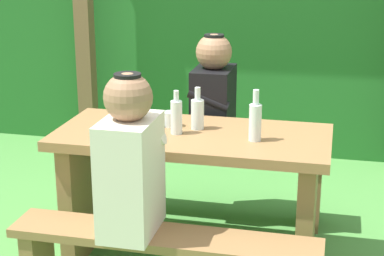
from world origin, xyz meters
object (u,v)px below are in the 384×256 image
object	(u,v)px
picnic_table	(192,174)
person_white_shirt	(130,161)
drinking_glass	(171,119)
bottle_center	(176,116)
bottle_right	(198,113)
bench_far	(213,170)
person_black_coat	(213,99)
cell_phone	(153,128)
bottle_left	(255,121)

from	to	relation	value
picnic_table	person_white_shirt	world-z (taller)	person_white_shirt
person_white_shirt	drinking_glass	world-z (taller)	person_white_shirt
person_white_shirt	bottle_center	bearing A→B (deg)	82.08
bottle_right	bottle_center	distance (m)	0.13
bench_far	person_black_coat	world-z (taller)	person_black_coat
person_white_shirt	bottle_right	world-z (taller)	person_white_shirt
person_black_coat	cell_phone	distance (m)	0.58
bench_far	drinking_glass	world-z (taller)	drinking_glass
person_black_coat	cell_phone	bearing A→B (deg)	-110.74
person_white_shirt	bottle_left	xyz separation A→B (m)	(0.47, 0.50, 0.07)
bench_far	person_black_coat	distance (m)	0.45
person_white_shirt	person_black_coat	distance (m)	1.11
person_white_shirt	bottle_left	world-z (taller)	person_white_shirt
bottle_left	bottle_right	distance (m)	0.34
picnic_table	bottle_center	xyz separation A→B (m)	(-0.07, -0.03, 0.32)
drinking_glass	picnic_table	bearing A→B (deg)	-31.27
picnic_table	bottle_left	size ratio (longest dim) A/B	5.47
cell_phone	person_white_shirt	bearing A→B (deg)	-61.79
person_black_coat	drinking_glass	bearing A→B (deg)	-105.44
bottle_right	bottle_left	bearing A→B (deg)	-21.40
person_black_coat	cell_phone	xyz separation A→B (m)	(-0.21, -0.54, -0.03)
bench_far	bottle_center	distance (m)	0.78
picnic_table	drinking_glass	size ratio (longest dim) A/B	17.73
bottle_center	bench_far	bearing A→B (deg)	82.97
picnic_table	cell_phone	size ratio (longest dim) A/B	10.00
bench_far	person_white_shirt	xyz separation A→B (m)	(-0.14, -1.11, 0.45)
person_white_shirt	drinking_glass	size ratio (longest dim) A/B	9.11
bench_far	person_white_shirt	distance (m)	1.21
person_white_shirt	bottle_right	xyz separation A→B (m)	(0.16, 0.62, 0.05)
drinking_glass	bottle_center	distance (m)	0.14
bench_far	bottle_right	xyz separation A→B (m)	(0.01, -0.49, 0.50)
cell_phone	drinking_glass	bearing A→B (deg)	65.54
drinking_glass	bench_far	bearing A→B (deg)	74.26
bench_far	cell_phone	xyz separation A→B (m)	(-0.21, -0.55, 0.42)
bottle_center	picnic_table	bearing A→B (deg)	25.31
bottle_center	drinking_glass	bearing A→B (deg)	117.79
picnic_table	person_black_coat	bearing A→B (deg)	90.37
person_white_shirt	cell_phone	size ratio (longest dim) A/B	5.14
person_white_shirt	bottle_left	bearing A→B (deg)	46.39
bottle_left	bench_far	bearing A→B (deg)	118.26
drinking_glass	bottle_right	world-z (taller)	bottle_right
picnic_table	cell_phone	bearing A→B (deg)	177.83
picnic_table	person_black_coat	xyz separation A→B (m)	(-0.00, 0.55, 0.26)
bottle_left	cell_phone	world-z (taller)	bottle_left
bench_far	person_black_coat	bearing A→B (deg)	-137.12
bench_far	drinking_glass	xyz separation A→B (m)	(-0.13, -0.47, 0.45)
picnic_table	bottle_right	world-z (taller)	bottle_right
bottle_right	cell_phone	bearing A→B (deg)	-164.93
bottle_left	bottle_right	size ratio (longest dim) A/B	1.16
bottle_right	bottle_center	size ratio (longest dim) A/B	0.99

